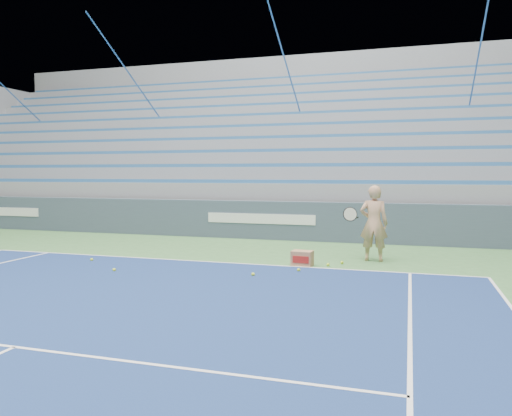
# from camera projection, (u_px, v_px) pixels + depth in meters

# --- Properties ---
(sponsor_barrier) EXTENTS (30.00, 0.32, 1.10)m
(sponsor_barrier) POSITION_uv_depth(u_px,v_px,m) (262.00, 220.00, 14.42)
(sponsor_barrier) COLOR #3B495A
(sponsor_barrier) RESTS_ON ground
(bleachers) EXTENTS (31.00, 9.15, 7.30)m
(bleachers) POSITION_uv_depth(u_px,v_px,m) (303.00, 162.00, 19.75)
(bleachers) COLOR gray
(bleachers) RESTS_ON ground
(tennis_player) EXTENTS (0.91, 0.83, 1.64)m
(tennis_player) POSITION_uv_depth(u_px,v_px,m) (374.00, 223.00, 10.76)
(tennis_player) COLOR tan
(tennis_player) RESTS_ON ground
(ball_box) EXTENTS (0.44, 0.35, 0.31)m
(ball_box) POSITION_uv_depth(u_px,v_px,m) (302.00, 258.00, 10.22)
(ball_box) COLOR #A1724E
(ball_box) RESTS_ON ground
(tennis_ball_0) EXTENTS (0.07, 0.07, 0.07)m
(tennis_ball_0) POSITION_uv_depth(u_px,v_px,m) (328.00, 265.00, 10.20)
(tennis_ball_0) COLOR #C6DE2D
(tennis_ball_0) RESTS_ON ground
(tennis_ball_1) EXTENTS (0.07, 0.07, 0.07)m
(tennis_ball_1) POSITION_uv_depth(u_px,v_px,m) (253.00, 274.00, 9.21)
(tennis_ball_1) COLOR #C6DE2D
(tennis_ball_1) RESTS_ON ground
(tennis_ball_2) EXTENTS (0.07, 0.07, 0.07)m
(tennis_ball_2) POSITION_uv_depth(u_px,v_px,m) (295.00, 264.00, 10.29)
(tennis_ball_2) COLOR #C6DE2D
(tennis_ball_2) RESTS_ON ground
(tennis_ball_3) EXTENTS (0.07, 0.07, 0.07)m
(tennis_ball_3) POSITION_uv_depth(u_px,v_px,m) (114.00, 270.00, 9.64)
(tennis_ball_3) COLOR #C6DE2D
(tennis_ball_3) RESTS_ON ground
(tennis_ball_4) EXTENTS (0.07, 0.07, 0.07)m
(tennis_ball_4) POSITION_uv_depth(u_px,v_px,m) (92.00, 260.00, 10.78)
(tennis_ball_4) COLOR #C6DE2D
(tennis_ball_4) RESTS_ON ground
(tennis_ball_5) EXTENTS (0.07, 0.07, 0.07)m
(tennis_ball_5) POSITION_uv_depth(u_px,v_px,m) (342.00, 263.00, 10.44)
(tennis_ball_5) COLOR #C6DE2D
(tennis_ball_5) RESTS_ON ground
(tennis_ball_6) EXTENTS (0.07, 0.07, 0.07)m
(tennis_ball_6) POSITION_uv_depth(u_px,v_px,m) (299.00, 270.00, 9.63)
(tennis_ball_6) COLOR #C6DE2D
(tennis_ball_6) RESTS_ON ground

